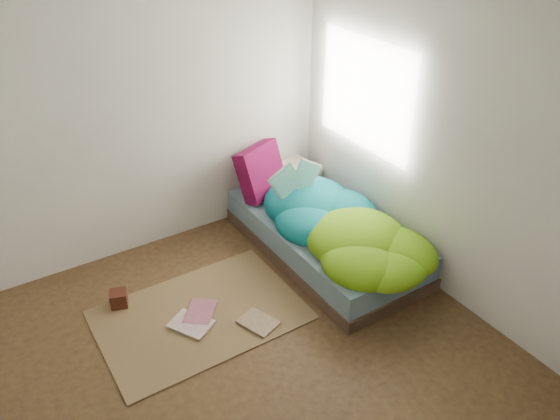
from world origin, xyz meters
The scene contains 12 objects.
ground centered at (0.00, 0.00, 0.00)m, with size 3.50×3.50×0.00m, color #3D2517.
room_walls centered at (0.01, 0.01, 1.63)m, with size 3.54×3.54×2.62m.
bed centered at (1.22, 0.72, 0.17)m, with size 1.00×2.00×0.34m.
duvet centered at (1.22, 0.50, 0.51)m, with size 0.96×1.84×0.34m, color #07556D, non-canonical shape.
rug centered at (-0.15, 0.55, 0.01)m, with size 1.60×1.10×0.01m, color brown.
pillow_floral centered at (1.37, 1.51, 0.41)m, with size 0.61×0.38×0.14m, color silver.
pillow_magenta centered at (0.99, 1.48, 0.59)m, with size 0.50×0.16×0.50m, color #4F052C.
open_book centered at (1.07, 0.98, 0.81)m, with size 0.44×0.10×0.27m, color #2A8237, non-canonical shape.
wooden_box centered at (-0.66, 1.01, 0.08)m, with size 0.13×0.13×0.13m, color #35160C.
floor_book_a centered at (-0.37, 0.41, 0.02)m, with size 0.24×0.32×0.02m, color white.
floor_book_b centered at (-0.23, 0.63, 0.03)m, with size 0.22×0.30×0.03m, color #B0657A.
floor_book_c centered at (0.09, 0.17, 0.02)m, with size 0.21×0.29×0.02m, color tan.
Camera 1 is at (-1.39, -2.60, 3.06)m, focal length 35.00 mm.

